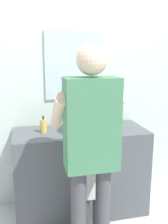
# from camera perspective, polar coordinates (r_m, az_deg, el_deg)

# --- Properties ---
(back_wall) EXTENTS (4.40, 0.10, 2.70)m
(back_wall) POSITION_cam_1_polar(r_m,az_deg,el_deg) (2.75, -2.29, 7.41)
(back_wall) COLOR silver
(back_wall) RESTS_ON ground
(vanity_cabinet) EXTENTS (1.31, 0.54, 0.87)m
(vanity_cabinet) POSITION_cam_1_polar(r_m,az_deg,el_deg) (2.70, -0.76, -13.00)
(vanity_cabinet) COLOR #4C5156
(vanity_cabinet) RESTS_ON ground
(sink_basin) EXTENTS (0.35, 0.35, 0.11)m
(sink_basin) POSITION_cam_1_polar(r_m,az_deg,el_deg) (2.50, -0.69, -2.99)
(sink_basin) COLOR white
(sink_basin) RESTS_ON vanity_cabinet
(faucet) EXTENTS (0.18, 0.14, 0.18)m
(faucet) POSITION_cam_1_polar(r_m,az_deg,el_deg) (2.70, -1.70, -1.30)
(faucet) COLOR #B7BABF
(faucet) RESTS_ON vanity_cabinet
(toothbrush_cup) EXTENTS (0.07, 0.07, 0.21)m
(toothbrush_cup) POSITION_cam_1_polar(r_m,az_deg,el_deg) (2.62, 7.20, -2.50)
(toothbrush_cup) COLOR #D86666
(toothbrush_cup) RESTS_ON vanity_cabinet
(soap_bottle) EXTENTS (0.06, 0.06, 0.17)m
(soap_bottle) POSITION_cam_1_polar(r_m,az_deg,el_deg) (2.48, -8.97, -3.05)
(soap_bottle) COLOR gold
(soap_bottle) RESTS_ON vanity_cabinet
(child_toddler) EXTENTS (0.26, 0.26, 0.85)m
(child_toddler) POSITION_cam_1_polar(r_m,az_deg,el_deg) (2.32, 1.50, -15.64)
(child_toddler) COLOR #47474C
(child_toddler) RESTS_ON ground
(adult_parent) EXTENTS (0.52, 0.55, 1.68)m
(adult_parent) POSITION_cam_1_polar(r_m,az_deg,el_deg) (1.90, 1.51, -5.68)
(adult_parent) COLOR #47474C
(adult_parent) RESTS_ON ground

